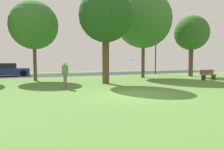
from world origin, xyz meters
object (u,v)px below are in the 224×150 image
object	(u,v)px
birch_tree_lone	(34,25)
person_thrower	(65,74)
maple_tree_far	(143,20)
oak_tree_right	(192,33)
park_bench	(208,75)
frisbee_disc	(131,60)
maple_tree_near	(106,16)
parked_car_blue	(8,70)
street_lamp_post	(156,56)

from	to	relation	value
birch_tree_lone	person_thrower	bearing A→B (deg)	-76.55
maple_tree_far	person_thrower	distance (m)	11.12
person_thrower	oak_tree_right	bearing A→B (deg)	54.45
oak_tree_right	park_bench	world-z (taller)	oak_tree_right
birch_tree_lone	frisbee_disc	world-z (taller)	birch_tree_lone
birch_tree_lone	maple_tree_near	bearing A→B (deg)	-43.61
oak_tree_right	maple_tree_near	bearing A→B (deg)	-166.06
maple_tree_far	birch_tree_lone	size ratio (longest dim) A/B	1.27
birch_tree_lone	oak_tree_right	world-z (taller)	birch_tree_lone
maple_tree_near	person_thrower	size ratio (longest dim) A/B	4.25
person_thrower	parked_car_blue	distance (m)	13.14
maple_tree_far	birch_tree_lone	bearing A→B (deg)	173.72
maple_tree_far	street_lamp_post	xyz separation A→B (m)	(4.04, 3.56, -3.50)
person_thrower	frisbee_disc	xyz separation A→B (m)	(3.25, -2.52, 0.86)
maple_tree_near	frisbee_disc	distance (m)	5.19
maple_tree_far	park_bench	distance (m)	7.97
birch_tree_lone	maple_tree_near	xyz separation A→B (m)	(4.76, -4.53, 0.31)
birch_tree_lone	park_bench	world-z (taller)	birch_tree_lone
person_thrower	birch_tree_lone	bearing A→B (deg)	141.30
maple_tree_far	person_thrower	xyz separation A→B (m)	(-8.70, -4.95, -4.84)
birch_tree_lone	maple_tree_far	bearing A→B (deg)	-6.28
maple_tree_near	street_lamp_post	size ratio (longest dim) A/B	1.56
maple_tree_far	oak_tree_right	size ratio (longest dim) A/B	1.31
oak_tree_right	maple_tree_near	xyz separation A→B (m)	(-11.02, -2.74, 0.36)
oak_tree_right	street_lamp_post	xyz separation A→B (m)	(-1.59, 4.24, -2.39)
maple_tree_far	frisbee_disc	size ratio (longest dim) A/B	23.40
frisbee_disc	street_lamp_post	distance (m)	14.56
parked_car_blue	maple_tree_near	bearing A→B (deg)	-56.42
parked_car_blue	street_lamp_post	distance (m)	17.27
birch_tree_lone	park_bench	xyz separation A→B (m)	(14.17, -5.52, -4.23)
oak_tree_right	frisbee_disc	xyz separation A→B (m)	(-11.08, -6.79, -2.87)
park_bench	oak_tree_right	bearing A→B (deg)	-113.37
maple_tree_near	parked_car_blue	distance (m)	13.88
maple_tree_near	parked_car_blue	world-z (taller)	maple_tree_near
maple_tree_near	park_bench	size ratio (longest dim) A/B	4.40
oak_tree_right	parked_car_blue	world-z (taller)	oak_tree_right
oak_tree_right	park_bench	xyz separation A→B (m)	(-1.61, -3.72, -4.18)
birch_tree_lone	frisbee_disc	xyz separation A→B (m)	(4.70, -8.59, -2.92)
person_thrower	frisbee_disc	size ratio (longest dim) A/B	4.53
maple_tree_far	parked_car_blue	world-z (taller)	maple_tree_far
oak_tree_right	parked_car_blue	xyz separation A→B (m)	(-18.31, 8.25, -3.99)
maple_tree_near	frisbee_disc	bearing A→B (deg)	-90.86
oak_tree_right	birch_tree_lone	bearing A→B (deg)	173.50
maple_tree_far	frisbee_disc	bearing A→B (deg)	-126.12
oak_tree_right	park_bench	distance (m)	5.83
maple_tree_near	frisbee_disc	size ratio (longest dim) A/B	19.26
maple_tree_near	parked_car_blue	size ratio (longest dim) A/B	1.63
maple_tree_far	oak_tree_right	xyz separation A→B (m)	(5.63, -0.68, -1.10)
frisbee_disc	maple_tree_far	bearing A→B (deg)	53.88
frisbee_disc	parked_car_blue	xyz separation A→B (m)	(-7.23, 15.04, -1.12)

